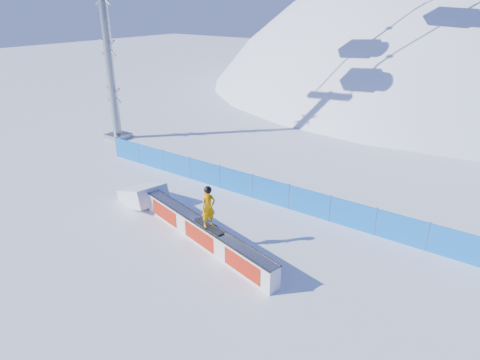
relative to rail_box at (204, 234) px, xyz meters
The scene contains 6 objects.
ground 0.49m from the rail_box, 51.19° to the left, with size 160.00×160.00×0.00m, color white.
snow_hill 45.98m from the rail_box, 89.88° to the left, with size 64.00×64.00×64.00m.
safety_fence 4.62m from the rail_box, 88.86° to the left, with size 22.05×0.05×1.30m.
rail_box is the anchor object (origin of this frame).
snow_ramp 4.93m from the rail_box, 166.19° to the left, with size 2.29×1.53×0.86m, color white, non-canonical shape.
snowboarder 1.34m from the rail_box, 13.81° to the right, with size 1.61×0.66×1.66m.
Camera 1 is at (9.52, -10.92, 8.83)m, focal length 32.00 mm.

